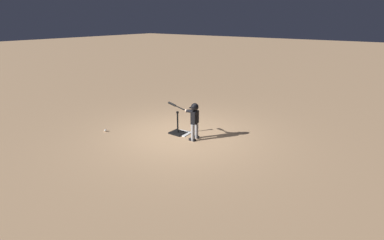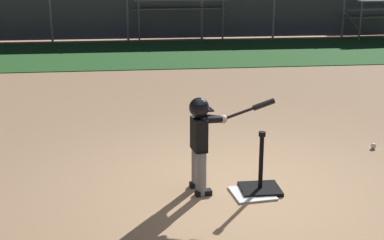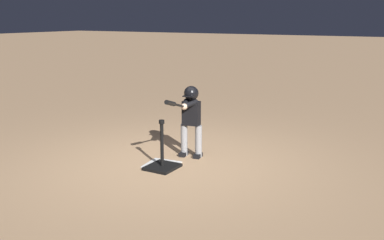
{
  "view_description": "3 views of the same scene",
  "coord_description": "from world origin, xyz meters",
  "views": [
    {
      "loc": [
        -5.15,
        6.49,
        3.3
      ],
      "look_at": [
        -0.46,
        0.16,
        0.61
      ],
      "focal_mm": 28.0,
      "sensor_mm": 36.0,
      "label": 1
    },
    {
      "loc": [
        -1.2,
        -5.39,
        2.46
      ],
      "look_at": [
        -0.54,
        0.26,
        0.77
      ],
      "focal_mm": 50.0,
      "sensor_mm": 36.0,
      "label": 2
    },
    {
      "loc": [
        5.14,
        3.33,
        2.07
      ],
      "look_at": [
        -0.39,
        0.13,
        0.59
      ],
      "focal_mm": 42.0,
      "sensor_mm": 36.0,
      "label": 3
    }
  ],
  "objects": [
    {
      "name": "ground_plane",
      "position": [
        0.0,
        0.0,
        0.0
      ],
      "size": [
        90.0,
        90.0,
        0.0
      ],
      "primitive_type": "plane",
      "color": "tan"
    },
    {
      "name": "batter_child",
      "position": [
        -0.45,
        0.07,
        0.68
      ],
      "size": [
        0.97,
        0.35,
        1.08
      ],
      "color": "gray",
      "rests_on": "ground_plane"
    },
    {
      "name": "home_plate",
      "position": [
        0.09,
        -0.09,
        0.01
      ],
      "size": [
        0.49,
        0.49,
        0.02
      ],
      "primitive_type": "cube",
      "rotation": [
        0.0,
        0.0,
        0.11
      ],
      "color": "white",
      "rests_on": "ground_plane"
    },
    {
      "name": "batting_tee",
      "position": [
        0.2,
        -0.01,
        0.09
      ],
      "size": [
        0.44,
        0.4,
        0.69
      ],
      "color": "black",
      "rests_on": "ground_plane"
    }
  ]
}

